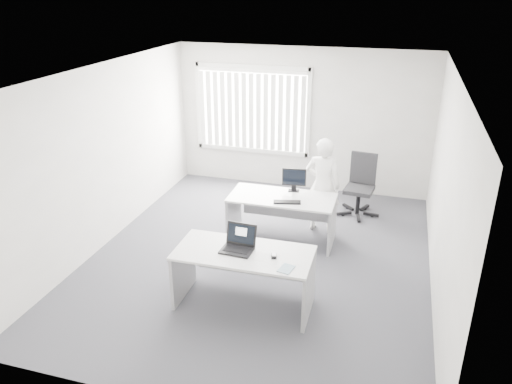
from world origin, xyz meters
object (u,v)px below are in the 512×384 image
(laptop, at_px, (236,241))
(desk_far, at_px, (282,209))
(desk_near, at_px, (244,267))
(office_chair, at_px, (359,196))
(monitor, at_px, (294,180))
(person, at_px, (323,185))

(laptop, bearing_deg, desk_far, 89.34)
(desk_near, relative_size, laptop, 4.40)
(office_chair, distance_m, laptop, 3.53)
(desk_near, distance_m, monitor, 2.19)
(desk_near, bearing_deg, desk_far, 87.79)
(desk_near, bearing_deg, office_chair, 69.62)
(person, bearing_deg, laptop, 78.00)
(desk_near, relative_size, monitor, 4.51)
(office_chair, relative_size, laptop, 2.80)
(desk_near, bearing_deg, person, 75.08)
(office_chair, relative_size, person, 0.68)
(desk_far, height_order, laptop, laptop)
(desk_far, xyz_separation_m, laptop, (-0.13, -1.89, 0.39))
(desk_near, distance_m, person, 2.48)
(desk_near, height_order, office_chair, office_chair)
(laptop, bearing_deg, office_chair, 72.53)
(desk_far, bearing_deg, person, 42.84)
(laptop, bearing_deg, desk_near, 14.94)
(office_chair, xyz_separation_m, monitor, (-0.98, -1.08, 0.61))
(desk_far, height_order, office_chair, office_chair)
(desk_far, distance_m, laptop, 1.93)
(desk_near, bearing_deg, monitor, 84.66)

